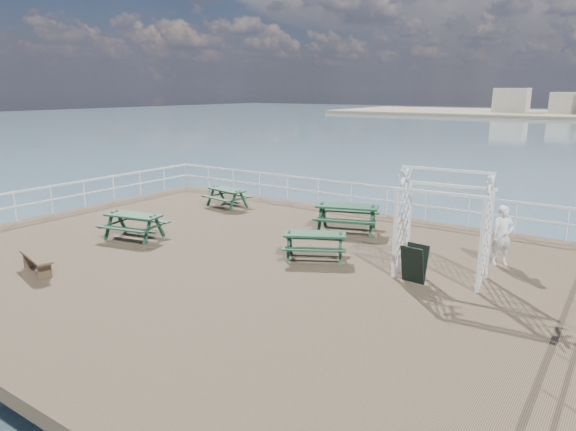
{
  "coord_description": "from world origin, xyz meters",
  "views": [
    {
      "loc": [
        8.91,
        -10.34,
        4.54
      ],
      "look_at": [
        1.02,
        1.13,
        1.1
      ],
      "focal_mm": 32.0,
      "sensor_mm": 36.0,
      "label": 1
    }
  ],
  "objects_px": {
    "picnic_table_c": "(315,240)",
    "picnic_table_b": "(347,212)",
    "picnic_table_d": "(134,221)",
    "picnic_table_a": "(227,194)",
    "flat_bench_near": "(36,260)",
    "trellis_arbor": "(442,230)",
    "person": "(503,236)"
  },
  "relations": [
    {
      "from": "picnic_table_d",
      "to": "flat_bench_near",
      "type": "height_order",
      "value": "picnic_table_d"
    },
    {
      "from": "picnic_table_c",
      "to": "picnic_table_d",
      "type": "height_order",
      "value": "picnic_table_d"
    },
    {
      "from": "picnic_table_c",
      "to": "picnic_table_d",
      "type": "bearing_deg",
      "value": 165.78
    },
    {
      "from": "flat_bench_near",
      "to": "trellis_arbor",
      "type": "relative_size",
      "value": 0.59
    },
    {
      "from": "trellis_arbor",
      "to": "person",
      "type": "xyz_separation_m",
      "value": [
        1.01,
        1.87,
        -0.41
      ]
    },
    {
      "from": "person",
      "to": "picnic_table_b",
      "type": "bearing_deg",
      "value": 134.7
    },
    {
      "from": "picnic_table_a",
      "to": "flat_bench_near",
      "type": "height_order",
      "value": "picnic_table_a"
    },
    {
      "from": "picnic_table_b",
      "to": "picnic_table_d",
      "type": "distance_m",
      "value": 6.8
    },
    {
      "from": "picnic_table_d",
      "to": "picnic_table_b",
      "type": "bearing_deg",
      "value": 29.71
    },
    {
      "from": "picnic_table_d",
      "to": "picnic_table_c",
      "type": "bearing_deg",
      "value": 2.78
    },
    {
      "from": "picnic_table_b",
      "to": "picnic_table_a",
      "type": "bearing_deg",
      "value": 155.62
    },
    {
      "from": "picnic_table_a",
      "to": "trellis_arbor",
      "type": "height_order",
      "value": "trellis_arbor"
    },
    {
      "from": "picnic_table_d",
      "to": "person",
      "type": "xyz_separation_m",
      "value": [
        10.03,
        3.87,
        0.25
      ]
    },
    {
      "from": "picnic_table_a",
      "to": "person",
      "type": "distance_m",
      "value": 10.65
    },
    {
      "from": "picnic_table_c",
      "to": "picnic_table_b",
      "type": "bearing_deg",
      "value": 72.72
    },
    {
      "from": "picnic_table_a",
      "to": "flat_bench_near",
      "type": "bearing_deg",
      "value": -73.79
    },
    {
      "from": "picnic_table_b",
      "to": "flat_bench_near",
      "type": "bearing_deg",
      "value": -139.25
    },
    {
      "from": "picnic_table_c",
      "to": "flat_bench_near",
      "type": "relative_size",
      "value": 1.34
    },
    {
      "from": "picnic_table_b",
      "to": "picnic_table_d",
      "type": "bearing_deg",
      "value": -157.75
    },
    {
      "from": "picnic_table_c",
      "to": "person",
      "type": "height_order",
      "value": "person"
    },
    {
      "from": "picnic_table_c",
      "to": "flat_bench_near",
      "type": "bearing_deg",
      "value": -165.29
    },
    {
      "from": "picnic_table_a",
      "to": "person",
      "type": "bearing_deg",
      "value": 3.04
    },
    {
      "from": "flat_bench_near",
      "to": "picnic_table_c",
      "type": "bearing_deg",
      "value": 57.63
    },
    {
      "from": "picnic_table_b",
      "to": "trellis_arbor",
      "type": "height_order",
      "value": "trellis_arbor"
    },
    {
      "from": "picnic_table_c",
      "to": "person",
      "type": "bearing_deg",
      "value": -0.2
    },
    {
      "from": "picnic_table_b",
      "to": "trellis_arbor",
      "type": "relative_size",
      "value": 0.89
    },
    {
      "from": "picnic_table_d",
      "to": "trellis_arbor",
      "type": "bearing_deg",
      "value": 0.6
    },
    {
      "from": "picnic_table_d",
      "to": "person",
      "type": "relative_size",
      "value": 1.27
    },
    {
      "from": "picnic_table_a",
      "to": "picnic_table_c",
      "type": "bearing_deg",
      "value": -20.13
    },
    {
      "from": "picnic_table_a",
      "to": "picnic_table_c",
      "type": "distance_m",
      "value": 7.17
    },
    {
      "from": "picnic_table_b",
      "to": "flat_bench_near",
      "type": "relative_size",
      "value": 1.52
    },
    {
      "from": "picnic_table_c",
      "to": "trellis_arbor",
      "type": "xyz_separation_m",
      "value": [
        3.32,
        0.5,
        0.68
      ]
    }
  ]
}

